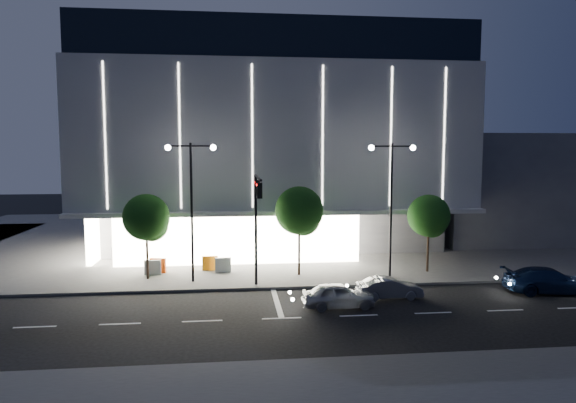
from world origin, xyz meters
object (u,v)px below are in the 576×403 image
(tree_left, at_px, (147,220))
(car_lead, at_px, (339,295))
(street_lamp_west, at_px, (191,191))
(tree_mid, at_px, (300,213))
(car_second, at_px, (389,288))
(street_lamp_east, at_px, (391,190))
(barrier_d, at_px, (223,265))
(traffic_mast, at_px, (257,210))
(car_third, at_px, (549,280))
(barrier_a, at_px, (158,265))
(barrier_b, at_px, (153,267))
(tree_right, at_px, (429,218))
(barrier_c, at_px, (210,263))

(tree_left, xyz_separation_m, car_lead, (11.21, -7.06, -3.36))
(street_lamp_west, relative_size, tree_mid, 1.46)
(car_lead, relative_size, car_second, 1.07)
(street_lamp_east, xyz_separation_m, barrier_d, (-11.13, 2.36, -5.31))
(traffic_mast, height_order, tree_left, traffic_mast)
(tree_left, relative_size, car_second, 1.54)
(car_lead, relative_size, car_third, 0.76)
(car_second, xyz_separation_m, barrier_a, (-14.08, 7.32, 0.04))
(car_second, distance_m, barrier_d, 11.93)
(street_lamp_west, xyz_separation_m, barrier_b, (-2.85, 2.09, -5.31))
(tree_left, distance_m, car_lead, 13.67)
(barrier_b, bearing_deg, tree_mid, -10.80)
(tree_left, distance_m, tree_right, 19.00)
(tree_left, bearing_deg, car_third, -12.86)
(car_lead, bearing_deg, traffic_mast, 49.85)
(car_lead, bearing_deg, street_lamp_west, 52.16)
(traffic_mast, height_order, barrier_d, traffic_mast)
(traffic_mast, xyz_separation_m, street_lamp_west, (-4.00, 2.66, 0.93))
(tree_left, bearing_deg, barrier_c, 26.87)
(street_lamp_west, height_order, car_third, street_lamp_west)
(barrier_a, height_order, barrier_b, same)
(street_lamp_east, distance_m, barrier_d, 12.55)
(barrier_c, bearing_deg, street_lamp_west, -106.34)
(street_lamp_west, bearing_deg, car_third, -11.99)
(street_lamp_east, height_order, tree_left, street_lamp_east)
(car_third, distance_m, barrier_a, 25.00)
(car_second, bearing_deg, street_lamp_west, 66.26)
(tree_left, xyz_separation_m, tree_mid, (10.00, 0.00, 0.30))
(tree_mid, bearing_deg, barrier_a, 170.40)
(traffic_mast, bearing_deg, car_third, -6.17)
(tree_right, xyz_separation_m, barrier_c, (-15.06, 2.00, -3.23))
(tree_left, height_order, barrier_c, tree_left)
(barrier_b, bearing_deg, car_second, -29.85)
(car_lead, xyz_separation_m, barrier_a, (-10.82, 8.69, -0.03))
(street_lamp_west, height_order, tree_right, street_lamp_west)
(car_third, distance_m, barrier_c, 21.76)
(street_lamp_west, height_order, tree_left, street_lamp_west)
(car_third, bearing_deg, tree_mid, 75.98)
(tree_mid, xyz_separation_m, barrier_d, (-5.15, 1.34, -3.68))
(tree_left, bearing_deg, barrier_a, 76.36)
(street_lamp_west, relative_size, barrier_a, 8.18)
(tree_left, height_order, car_second, tree_left)
(tree_mid, xyz_separation_m, car_lead, (1.21, -7.06, -3.66))
(street_lamp_west, xyz_separation_m, tree_left, (-2.97, 1.02, -1.92))
(street_lamp_west, bearing_deg, tree_left, 161.06)
(car_third, bearing_deg, traffic_mast, 91.00)
(street_lamp_east, relative_size, car_second, 2.42)
(street_lamp_west, distance_m, barrier_d, 6.10)
(tree_mid, xyz_separation_m, car_third, (14.34, -5.56, -3.58))
(barrier_c, bearing_deg, tree_left, -151.73)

